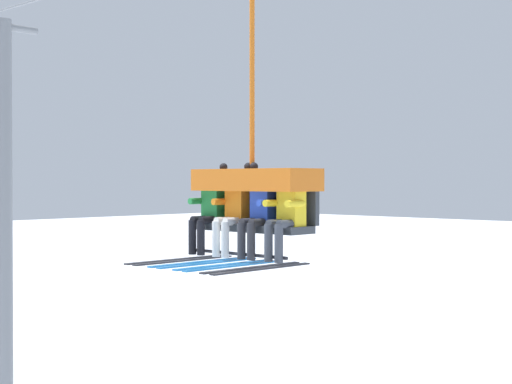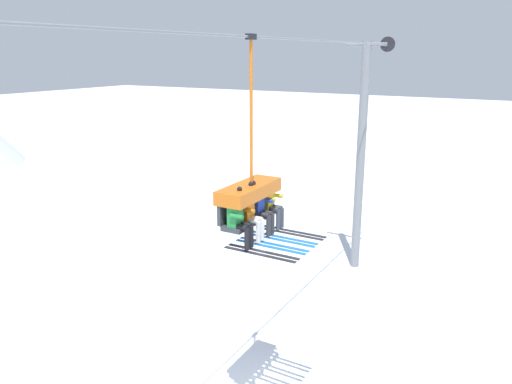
% 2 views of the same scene
% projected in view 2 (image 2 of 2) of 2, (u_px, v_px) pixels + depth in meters
% --- Properties ---
extents(lift_tower_far, '(0.36, 1.88, 9.56)m').
position_uv_depth(lift_tower_far, '(361.00, 154.00, 20.45)').
color(lift_tower_far, slate).
rests_on(lift_tower_far, ground_plane).
extents(lift_cable, '(20.54, 0.05, 0.05)m').
position_uv_depth(lift_cable, '(275.00, 38.00, 11.15)').
color(lift_cable, slate).
extents(chairlift_chair, '(1.86, 0.74, 4.37)m').
position_uv_depth(chairlift_chair, '(249.00, 194.00, 11.21)').
color(chairlift_chair, '#33383D').
extents(skier_green, '(0.48, 1.70, 1.34)m').
position_uv_depth(skier_green, '(240.00, 219.00, 10.60)').
color(skier_green, '#23843D').
extents(skier_orange, '(0.48, 1.70, 1.34)m').
position_uv_depth(skier_orange, '(252.00, 213.00, 11.00)').
color(skier_orange, orange).
extents(skier_blue, '(0.48, 1.70, 1.34)m').
position_uv_depth(skier_blue, '(262.00, 207.00, 11.40)').
color(skier_blue, '#2847B7').
extents(skier_yellow, '(0.46, 1.70, 1.23)m').
position_uv_depth(skier_yellow, '(272.00, 203.00, 11.81)').
color(skier_yellow, yellow).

